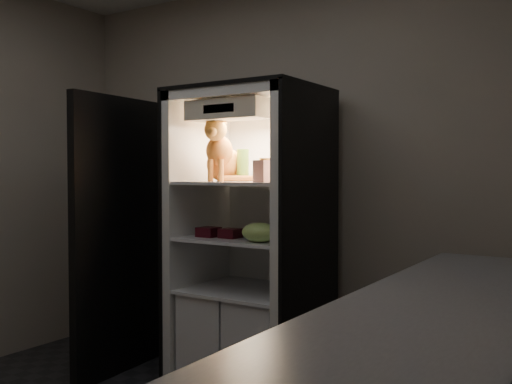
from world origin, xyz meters
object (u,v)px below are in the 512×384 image
(soda_can_a, at_px, (276,227))
(berry_box_left, at_px, (209,232))
(parmesan_shaker, at_px, (243,165))
(pepper_jar, at_px, (296,163))
(cream_carton, at_px, (262,171))
(soda_can_c, at_px, (280,229))
(soda_can_b, at_px, (286,228))
(berry_box_right, at_px, (230,233))
(salsa_jar, at_px, (266,170))
(condiment_jar, at_px, (254,229))
(mayo_tub, at_px, (276,172))
(grape_bag, at_px, (260,232))
(refrigerator, at_px, (253,259))
(tabby_cat, at_px, (222,156))

(soda_can_a, bearing_deg, berry_box_left, -154.13)
(parmesan_shaker, distance_m, pepper_jar, 0.34)
(soda_can_a, bearing_deg, cream_carton, -76.59)
(soda_can_c, bearing_deg, soda_can_b, 93.62)
(berry_box_left, bearing_deg, soda_can_a, 25.87)
(berry_box_right, bearing_deg, soda_can_a, 35.10)
(salsa_jar, xyz_separation_m, soda_can_c, (0.13, -0.04, -0.36))
(condiment_jar, bearing_deg, berry_box_right, -107.39)
(berry_box_left, distance_m, berry_box_right, 0.15)
(soda_can_b, bearing_deg, mayo_tub, 139.43)
(cream_carton, distance_m, berry_box_right, 0.49)
(grape_bag, bearing_deg, mayo_tub, 107.30)
(refrigerator, height_order, parmesan_shaker, refrigerator)
(mayo_tub, bearing_deg, pepper_jar, -19.76)
(refrigerator, distance_m, cream_carton, 0.67)
(refrigerator, relative_size, berry_box_left, 15.56)
(parmesan_shaker, bearing_deg, grape_bag, -37.46)
(parmesan_shaker, distance_m, soda_can_a, 0.44)
(grape_bag, bearing_deg, soda_can_b, 82.59)
(berry_box_left, bearing_deg, parmesan_shaker, 37.62)
(parmesan_shaker, bearing_deg, soda_can_b, 11.40)
(parmesan_shaker, distance_m, berry_box_left, 0.47)
(mayo_tub, distance_m, condiment_jar, 0.40)
(soda_can_a, bearing_deg, condiment_jar, 174.43)
(soda_can_b, distance_m, berry_box_right, 0.35)
(parmesan_shaker, distance_m, berry_box_right, 0.44)
(grape_bag, xyz_separation_m, berry_box_left, (-0.42, 0.06, -0.03))
(soda_can_a, bearing_deg, pepper_jar, 32.52)
(refrigerator, relative_size, tabby_cat, 4.44)
(tabby_cat, xyz_separation_m, pepper_jar, (0.43, 0.18, -0.04))
(mayo_tub, xyz_separation_m, soda_can_b, (0.15, -0.13, -0.35))
(refrigerator, distance_m, soda_can_b, 0.33)
(parmesan_shaker, relative_size, pepper_jar, 0.89)
(refrigerator, bearing_deg, salsa_jar, -18.33)
(tabby_cat, height_order, cream_carton, tabby_cat)
(refrigerator, relative_size, soda_can_a, 13.76)
(soda_can_a, bearing_deg, tabby_cat, -161.09)
(refrigerator, height_order, grape_bag, refrigerator)
(salsa_jar, bearing_deg, refrigerator, 161.67)
(cream_carton, relative_size, berry_box_right, 1.10)
(soda_can_b, height_order, berry_box_right, soda_can_b)
(grape_bag, bearing_deg, soda_can_c, 77.53)
(refrigerator, bearing_deg, soda_can_c, -18.43)
(parmesan_shaker, bearing_deg, soda_can_a, 14.19)
(soda_can_c, relative_size, berry_box_left, 1.12)
(mayo_tub, height_order, soda_can_a, mayo_tub)
(cream_carton, bearing_deg, mayo_tub, 109.50)
(pepper_jar, height_order, soda_can_c, pepper_jar)
(tabby_cat, height_order, mayo_tub, tabby_cat)
(parmesan_shaker, bearing_deg, salsa_jar, 7.37)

